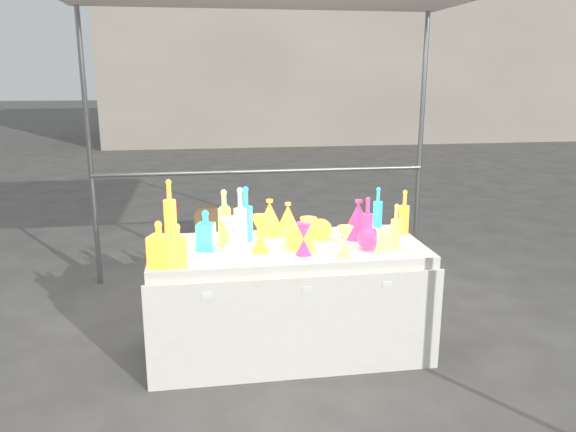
{
  "coord_description": "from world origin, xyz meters",
  "views": [
    {
      "loc": [
        -0.56,
        -3.53,
        1.85
      ],
      "look_at": [
        0.0,
        0.0,
        0.95
      ],
      "focal_mm": 35.0,
      "sensor_mm": 36.0,
      "label": 1
    }
  ],
  "objects": [
    {
      "name": "bottle_7",
      "position": [
        -0.26,
        0.15,
        0.94
      ],
      "size": [
        0.1,
        0.1,
        0.38
      ],
      "primitive_type": null,
      "rotation": [
        0.0,
        0.0,
        -0.17
      ],
      "color": "#1E7C16",
      "rests_on": "display_table"
    },
    {
      "name": "hourglass_2",
      "position": [
        0.31,
        -0.3,
        0.85
      ],
      "size": [
        0.1,
        0.1,
        0.2
      ],
      "primitive_type": null,
      "rotation": [
        0.0,
        0.0,
        -0.05
      ],
      "color": "#147E75",
      "rests_on": "display_table"
    },
    {
      "name": "lampshade_2",
      "position": [
        0.51,
        0.11,
        0.88
      ],
      "size": [
        0.29,
        0.29,
        0.27
      ],
      "primitive_type": null,
      "rotation": [
        0.0,
        0.0,
        0.35
      ],
      "color": "#1C44A7",
      "rests_on": "display_table"
    },
    {
      "name": "decanter_1",
      "position": [
        -0.81,
        -0.31,
        0.89
      ],
      "size": [
        0.15,
        0.15,
        0.28
      ],
      "primitive_type": null,
      "rotation": [
        0.0,
        0.0,
        -0.36
      ],
      "color": "yellow",
      "rests_on": "display_table"
    },
    {
      "name": "globe_2",
      "position": [
        0.24,
        0.09,
        0.81
      ],
      "size": [
        0.18,
        0.18,
        0.13
      ],
      "primitive_type": null,
      "rotation": [
        0.0,
        0.0,
        -0.14
      ],
      "color": "yellow",
      "rests_on": "display_table"
    },
    {
      "name": "display_table",
      "position": [
        0.0,
        -0.01,
        0.37
      ],
      "size": [
        1.84,
        0.83,
        0.75
      ],
      "color": "white",
      "rests_on": "ground"
    },
    {
      "name": "ground",
      "position": [
        0.0,
        0.0,
        0.0
      ],
      "size": [
        80.0,
        80.0,
        0.0
      ],
      "primitive_type": "plane",
      "color": "#66635E",
      "rests_on": "ground"
    },
    {
      "name": "background_building",
      "position": [
        4.0,
        14.0,
        3.0
      ],
      "size": [
        14.0,
        6.0,
        6.0
      ],
      "primitive_type": "cube",
      "color": "#B2A895",
      "rests_on": "ground"
    },
    {
      "name": "bottle_10",
      "position": [
        0.53,
        -0.03,
        0.91
      ],
      "size": [
        0.08,
        0.08,
        0.32
      ],
      "primitive_type": null,
      "rotation": [
        0.0,
        0.0,
        -0.16
      ],
      "color": "#1C44A7",
      "rests_on": "display_table"
    },
    {
      "name": "globe_1",
      "position": [
        0.58,
        -0.19,
        0.81
      ],
      "size": [
        0.21,
        0.21,
        0.13
      ],
      "primitive_type": null,
      "rotation": [
        0.0,
        0.0,
        0.42
      ],
      "color": "#147E75",
      "rests_on": "display_table"
    },
    {
      "name": "bottle_4",
      "position": [
        -0.41,
        0.16,
        0.93
      ],
      "size": [
        0.09,
        0.09,
        0.36
      ],
      "primitive_type": null,
      "rotation": [
        0.0,
        0.0,
        -0.09
      ],
      "color": "#147E75",
      "rests_on": "display_table"
    },
    {
      "name": "hourglass_0",
      "position": [
        -0.2,
        -0.11,
        0.87
      ],
      "size": [
        0.15,
        0.15,
        0.24
      ],
      "primitive_type": null,
      "rotation": [
        0.0,
        0.0,
        -0.29
      ],
      "color": "yellow",
      "rests_on": "display_table"
    },
    {
      "name": "lampshade_1",
      "position": [
        0.04,
        0.28,
        0.86
      ],
      "size": [
        0.25,
        0.25,
        0.23
      ],
      "primitive_type": null,
      "rotation": [
        0.0,
        0.0,
        -0.43
      ],
      "color": "#F6F333",
      "rests_on": "display_table"
    },
    {
      "name": "decanter_0",
      "position": [
        -0.71,
        -0.31,
        0.88
      ],
      "size": [
        0.11,
        0.11,
        0.26
      ],
      "primitive_type": null,
      "rotation": [
        0.0,
        0.0,
        0.08
      ],
      "color": "red",
      "rests_on": "display_table"
    },
    {
      "name": "bottle_1",
      "position": [
        -0.4,
        0.35,
        0.91
      ],
      "size": [
        0.1,
        0.1,
        0.31
      ],
      "primitive_type": null,
      "rotation": [
        0.0,
        0.0,
        -0.41
      ],
      "color": "#1E7C16",
      "rests_on": "display_table"
    },
    {
      "name": "hourglass_3",
      "position": [
        -0.39,
        -0.12,
        0.87
      ],
      "size": [
        0.13,
        0.13,
        0.24
      ],
      "primitive_type": null,
      "rotation": [
        0.0,
        0.0,
        -0.06
      ],
      "color": "#D22A6D",
      "rests_on": "display_table"
    },
    {
      "name": "bottle_9",
      "position": [
        0.86,
        0.15,
        0.91
      ],
      "size": [
        0.09,
        0.09,
        0.32
      ],
      "primitive_type": null,
      "rotation": [
        0.0,
        0.0,
        0.37
      ],
      "color": "yellow",
      "rests_on": "display_table"
    },
    {
      "name": "bottle_6",
      "position": [
        -0.41,
        0.04,
        0.9
      ],
      "size": [
        0.08,
        0.08,
        0.3
      ],
      "primitive_type": null,
      "rotation": [
        0.0,
        0.0,
        -0.1
      ],
      "color": "red",
      "rests_on": "display_table"
    },
    {
      "name": "bottle_2",
      "position": [
        -0.78,
        0.35,
        0.95
      ],
      "size": [
        0.11,
        0.11,
        0.4
      ],
      "primitive_type": null,
      "rotation": [
        0.0,
        0.0,
        -0.37
      ],
      "color": "yellow",
      "rests_on": "display_table"
    },
    {
      "name": "globe_0",
      "position": [
        0.05,
        -0.06,
        0.82
      ],
      "size": [
        0.21,
        0.21,
        0.15
      ],
      "primitive_type": null,
      "rotation": [
        0.0,
        0.0,
        0.18
      ],
      "color": "red",
      "rests_on": "display_table"
    },
    {
      "name": "lampshade_0",
      "position": [
        -0.09,
        0.28,
        0.88
      ],
      "size": [
        0.22,
        0.22,
        0.25
      ],
      "primitive_type": null,
      "rotation": [
        0.0,
        0.0,
        -0.01
      ],
      "color": "#F6F333",
      "rests_on": "display_table"
    },
    {
      "name": "bottle_11",
      "position": [
        0.69,
        -0.15,
        0.89
      ],
      "size": [
        0.08,
        0.08,
        0.29
      ],
      "primitive_type": null,
      "rotation": [
        0.0,
        0.0,
        0.26
      ],
      "color": "#147E75",
      "rests_on": "display_table"
    },
    {
      "name": "decanter_2",
      "position": [
        -0.54,
        -0.02,
        0.88
      ],
      "size": [
        0.13,
        0.13,
        0.26
      ],
      "primitive_type": null,
      "rotation": [
        0.0,
        0.0,
        -0.27
      ],
      "color": "#1E7C16",
      "rests_on": "display_table"
    },
    {
      "name": "bottle_8",
      "position": [
        0.73,
        0.36,
        0.9
      ],
      "size": [
        0.09,
        0.09,
        0.3
      ],
      "primitive_type": null,
      "rotation": [
        0.0,
        0.0,
        0.39
      ],
      "color": "#1E7C16",
      "rests_on": "display_table"
    },
    {
      "name": "hourglass_1",
      "position": [
        0.07,
        -0.22,
        0.85
      ],
      "size": [
        0.13,
        0.13,
        0.21
      ],
      "primitive_type": null,
      "rotation": [
        0.0,
        0.0,
        -0.24
      ],
      "color": "#1C44A7",
      "rests_on": "display_table"
    },
    {
      "name": "bottle_5",
      "position": [
        -0.31,
        0.05,
        0.95
      ],
      "size": [
        0.1,
        0.1,
        0.39
      ],
      "primitive_type": null,
      "rotation": [
        0.0,
        0.0,
        0.18
      ],
      "color": "#D22A6D",
      "rests_on": "display_table"
    },
    {
      "name": "cardboard_box_flat",
      "position": [
        0.13,
        2.91,
        0.03
      ],
      "size": [
        0.81,
        0.63,
        0.06
      ],
      "primitive_type": "cube",
      "rotation": [
        0.0,
        0.0,
        0.13
      ],
      "color": "#916441",
      "rests_on": "ground"
    },
    {
      "name": "hourglass_4",
      "position": [
        0.11,
        -0.14,
        0.86
      ],
      "size": [
        0.15,
        0.15,
        0.22
      ],
      "primitive_type": null,
      "rotation": [
        0.0,
        0.0,
        -0.43
      ],
      "color": "red",
      "rests_on": "display_table"
    },
    {
      "name": "cardboard_box_closed",
      "position": [
        -0.37,
        2.71,
        0.18
      ],
      "size": [
        0.55,
        0.45,
        0.36
      ],
      "primitive_type": "cube",
      "rotation": [
        0.0,
        0.0,
        -0.19
      ],
      "color": "#916441",
      "rests_on": "ground"
    },
    {
      "name": "globe_3",
      "position": [
        0.51,
        -0.18,
        0.81
      ],
      "size": [
        0.2,
        0.2,
        0.13
      ],
      "primitive_type": null,
      "rotation": [
        0.0,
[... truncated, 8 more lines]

